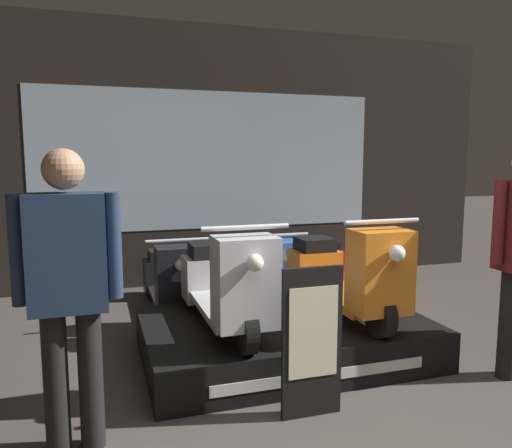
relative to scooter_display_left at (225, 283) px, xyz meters
The scene contains 9 objects.
shop_wall_back 2.85m from the scooter_display_left, 79.45° to the left, with size 7.77×0.09×3.20m.
display_platform 0.70m from the scooter_display_left, ahead, with size 2.21×1.41×0.31m.
scooter_display_left is the anchor object (origin of this frame).
scooter_display_right 0.99m from the scooter_display_left, ahead, with size 0.58×1.56×0.85m.
scooter_backrow_0 1.55m from the scooter_display_left, 97.66° to the left, with size 0.58×1.56×0.85m.
scooter_backrow_1 1.74m from the scooter_display_left, 61.94° to the left, with size 0.58×1.56×0.85m.
scooter_backrow_2 2.38m from the scooter_display_left, 39.79° to the left, with size 0.58×1.56×0.85m.
person_left_browsing 1.37m from the scooter_display_left, 141.97° to the right, with size 0.55×0.22×1.63m.
price_sign_board 0.96m from the scooter_display_left, 70.43° to the right, with size 0.39×0.04×0.94m.
Camera 1 is at (-1.39, -2.03, 1.58)m, focal length 35.00 mm.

